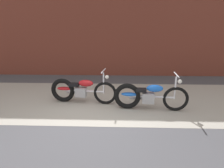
# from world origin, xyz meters

# --- Properties ---
(ground_plane) EXTENTS (80.00, 80.00, 0.00)m
(ground_plane) POSITION_xyz_m (0.00, 0.00, 0.00)
(ground_plane) COLOR #47474C
(sidewalk_slab) EXTENTS (36.00, 3.50, 0.01)m
(sidewalk_slab) POSITION_xyz_m (0.00, 1.75, 0.00)
(sidewalk_slab) COLOR #9E998E
(sidewalk_slab) RESTS_ON ground
(brick_building_wall) EXTENTS (36.00, 0.50, 5.04)m
(brick_building_wall) POSITION_xyz_m (0.00, 5.20, 2.52)
(brick_building_wall) COLOR brown
(brick_building_wall) RESTS_ON ground
(motorcycle_red) EXTENTS (2.00, 0.60, 1.03)m
(motorcycle_red) POSITION_xyz_m (-0.51, 1.45, 0.40)
(motorcycle_red) COLOR black
(motorcycle_red) RESTS_ON ground
(motorcycle_blue) EXTENTS (2.01, 0.58, 1.03)m
(motorcycle_blue) POSITION_xyz_m (1.42, 1.02, 0.40)
(motorcycle_blue) COLOR black
(motorcycle_blue) RESTS_ON ground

